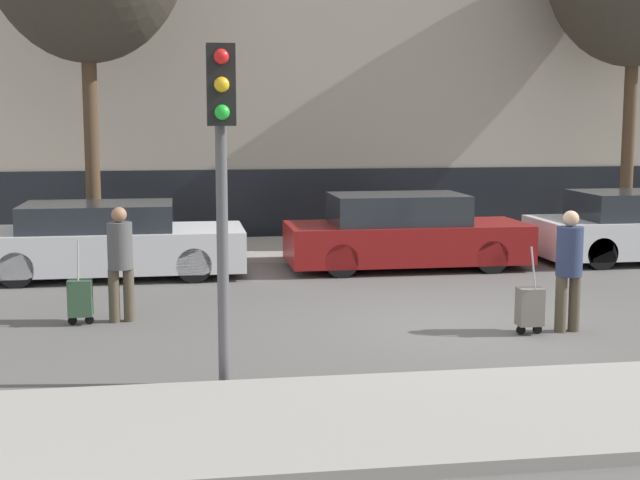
# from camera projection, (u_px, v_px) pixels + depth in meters

# --- Properties ---
(ground_plane) EXTENTS (80.00, 80.00, 0.00)m
(ground_plane) POSITION_uv_depth(u_px,v_px,m) (461.00, 324.00, 12.09)
(ground_plane) COLOR #565451
(sidewalk_near) EXTENTS (28.00, 2.50, 0.12)m
(sidewalk_near) POSITION_uv_depth(u_px,v_px,m) (585.00, 408.00, 8.41)
(sidewalk_near) COLOR gray
(sidewalk_near) RESTS_ON ground_plane
(sidewalk_far) EXTENTS (28.00, 3.00, 0.12)m
(sidewalk_far) POSITION_uv_depth(u_px,v_px,m) (359.00, 247.00, 18.93)
(sidewalk_far) COLOR gray
(sidewalk_far) RESTS_ON ground_plane
(building_facade) EXTENTS (28.00, 3.00, 10.22)m
(building_facade) POSITION_uv_depth(u_px,v_px,m) (330.00, 23.00, 21.84)
(building_facade) COLOR #A89E8C
(building_facade) RESTS_ON ground_plane
(parked_car_0) EXTENTS (4.69, 1.89, 1.30)m
(parked_car_0) POSITION_uv_depth(u_px,v_px,m) (107.00, 242.00, 15.67)
(parked_car_0) COLOR silver
(parked_car_0) RESTS_ON ground_plane
(parked_car_1) EXTENTS (4.43, 1.73, 1.39)m
(parked_car_1) POSITION_uv_depth(u_px,v_px,m) (404.00, 234.00, 16.51)
(parked_car_1) COLOR maroon
(parked_car_1) RESTS_ON ground_plane
(pedestrian_left) EXTENTS (0.35, 0.34, 1.59)m
(pedestrian_left) POSITION_uv_depth(u_px,v_px,m) (120.00, 258.00, 12.14)
(pedestrian_left) COLOR #4C4233
(pedestrian_left) RESTS_ON ground_plane
(trolley_left) EXTENTS (0.34, 0.29, 1.15)m
(trolley_left) POSITION_uv_depth(u_px,v_px,m) (80.00, 298.00, 12.04)
(trolley_left) COLOR #335138
(trolley_left) RESTS_ON ground_plane
(pedestrian_right) EXTENTS (0.35, 0.34, 1.60)m
(pedestrian_right) POSITION_uv_depth(u_px,v_px,m) (569.00, 264.00, 11.57)
(pedestrian_right) COLOR #4C4233
(pedestrian_right) RESTS_ON ground_plane
(trolley_right) EXTENTS (0.34, 0.29, 1.15)m
(trolley_right) POSITION_uv_depth(u_px,v_px,m) (530.00, 307.00, 11.50)
(trolley_right) COLOR slate
(trolley_right) RESTS_ON ground_plane
(traffic_light) EXTENTS (0.28, 0.47, 3.51)m
(traffic_light) POSITION_uv_depth(u_px,v_px,m) (222.00, 146.00, 8.92)
(traffic_light) COLOR #515154
(traffic_light) RESTS_ON ground_plane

